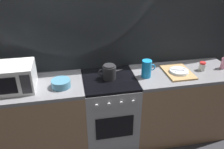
{
  "coord_description": "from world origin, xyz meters",
  "views": [
    {
      "loc": [
        -0.4,
        -2.21,
        2.16
      ],
      "look_at": [
        0.03,
        0.0,
        0.95
      ],
      "focal_mm": 36.86,
      "sensor_mm": 36.0,
      "label": 1
    }
  ],
  "objects_px": {
    "kettle": "(110,72)",
    "mixing_bowl": "(61,83)",
    "stove_unit": "(110,111)",
    "dish_pile": "(178,72)",
    "spray_bottle": "(224,62)",
    "spice_jar": "(202,66)",
    "pitcher": "(147,69)",
    "microwave": "(11,77)"
  },
  "relations": [
    {
      "from": "dish_pile",
      "to": "spice_jar",
      "type": "xyz_separation_m",
      "value": [
        0.31,
        0.02,
        0.03
      ]
    },
    {
      "from": "microwave",
      "to": "kettle",
      "type": "bearing_deg",
      "value": 1.5
    },
    {
      "from": "spice_jar",
      "to": "mixing_bowl",
      "type": "bearing_deg",
      "value": -177.75
    },
    {
      "from": "stove_unit",
      "to": "pitcher",
      "type": "bearing_deg",
      "value": -4.26
    },
    {
      "from": "kettle",
      "to": "pitcher",
      "type": "bearing_deg",
      "value": -5.24
    },
    {
      "from": "pitcher",
      "to": "spice_jar",
      "type": "bearing_deg",
      "value": 2.01
    },
    {
      "from": "kettle",
      "to": "mixing_bowl",
      "type": "distance_m",
      "value": 0.54
    },
    {
      "from": "spice_jar",
      "to": "kettle",
      "type": "bearing_deg",
      "value": 179.31
    },
    {
      "from": "microwave",
      "to": "pitcher",
      "type": "distance_m",
      "value": 1.43
    },
    {
      "from": "dish_pile",
      "to": "spray_bottle",
      "type": "xyz_separation_m",
      "value": [
        0.59,
        0.02,
        0.06
      ]
    },
    {
      "from": "stove_unit",
      "to": "pitcher",
      "type": "distance_m",
      "value": 0.69
    },
    {
      "from": "microwave",
      "to": "mixing_bowl",
      "type": "relative_size",
      "value": 2.3
    },
    {
      "from": "spice_jar",
      "to": "spray_bottle",
      "type": "xyz_separation_m",
      "value": [
        0.28,
        -0.0,
        0.03
      ]
    },
    {
      "from": "microwave",
      "to": "spray_bottle",
      "type": "bearing_deg",
      "value": 0.26
    },
    {
      "from": "mixing_bowl",
      "to": "spice_jar",
      "type": "relative_size",
      "value": 1.9
    },
    {
      "from": "stove_unit",
      "to": "pitcher",
      "type": "xyz_separation_m",
      "value": [
        0.42,
        -0.03,
        0.55
      ]
    },
    {
      "from": "pitcher",
      "to": "spray_bottle",
      "type": "relative_size",
      "value": 0.99
    },
    {
      "from": "stove_unit",
      "to": "mixing_bowl",
      "type": "height_order",
      "value": "mixing_bowl"
    },
    {
      "from": "pitcher",
      "to": "mixing_bowl",
      "type": "bearing_deg",
      "value": -177.56
    },
    {
      "from": "kettle",
      "to": "pitcher",
      "type": "height_order",
      "value": "pitcher"
    },
    {
      "from": "kettle",
      "to": "stove_unit",
      "type": "bearing_deg",
      "value": -113.93
    },
    {
      "from": "spray_bottle",
      "to": "pitcher",
      "type": "bearing_deg",
      "value": -178.68
    },
    {
      "from": "spice_jar",
      "to": "dish_pile",
      "type": "bearing_deg",
      "value": -176.79
    },
    {
      "from": "pitcher",
      "to": "spray_bottle",
      "type": "height_order",
      "value": "spray_bottle"
    },
    {
      "from": "stove_unit",
      "to": "dish_pile",
      "type": "xyz_separation_m",
      "value": [
        0.81,
        -0.02,
        0.47
      ]
    },
    {
      "from": "kettle",
      "to": "pitcher",
      "type": "relative_size",
      "value": 1.42
    },
    {
      "from": "microwave",
      "to": "pitcher",
      "type": "bearing_deg",
      "value": -0.46
    },
    {
      "from": "pitcher",
      "to": "dish_pile",
      "type": "relative_size",
      "value": 0.5
    },
    {
      "from": "microwave",
      "to": "spray_bottle",
      "type": "xyz_separation_m",
      "value": [
        2.41,
        0.01,
        -0.06
      ]
    },
    {
      "from": "stove_unit",
      "to": "microwave",
      "type": "distance_m",
      "value": 1.17
    },
    {
      "from": "stove_unit",
      "to": "kettle",
      "type": "xyz_separation_m",
      "value": [
        0.0,
        0.01,
        0.53
      ]
    },
    {
      "from": "kettle",
      "to": "mixing_bowl",
      "type": "bearing_deg",
      "value": -171.6
    },
    {
      "from": "kettle",
      "to": "spray_bottle",
      "type": "distance_m",
      "value": 1.4
    },
    {
      "from": "mixing_bowl",
      "to": "dish_pile",
      "type": "height_order",
      "value": "mixing_bowl"
    },
    {
      "from": "microwave",
      "to": "spice_jar",
      "type": "height_order",
      "value": "microwave"
    },
    {
      "from": "microwave",
      "to": "dish_pile",
      "type": "relative_size",
      "value": 1.15
    },
    {
      "from": "kettle",
      "to": "pitcher",
      "type": "distance_m",
      "value": 0.42
    },
    {
      "from": "microwave",
      "to": "spice_jar",
      "type": "relative_size",
      "value": 4.38
    },
    {
      "from": "dish_pile",
      "to": "spray_bottle",
      "type": "height_order",
      "value": "spray_bottle"
    },
    {
      "from": "stove_unit",
      "to": "kettle",
      "type": "bearing_deg",
      "value": 66.07
    },
    {
      "from": "dish_pile",
      "to": "spray_bottle",
      "type": "relative_size",
      "value": 1.97
    },
    {
      "from": "mixing_bowl",
      "to": "dish_pile",
      "type": "relative_size",
      "value": 0.5
    }
  ]
}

